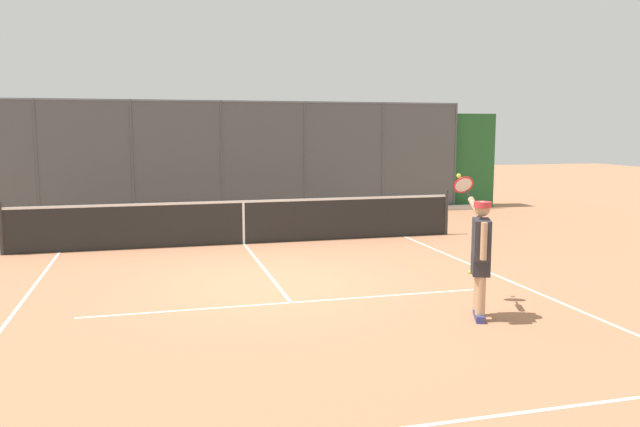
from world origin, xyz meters
TOP-DOWN VIEW (x-y plane):
  - ground_plane at (0.00, 0.00)m, footprint 60.00×60.00m
  - court_line_markings at (0.00, 1.52)m, footprint 7.63×8.96m
  - fence_backdrop at (0.00, -8.65)m, footprint 17.53×1.37m
  - tennis_net at (0.00, -3.68)m, footprint 9.81×0.09m
  - tennis_player at (-2.26, 2.60)m, footprint 0.49×1.34m
  - tennis_ball_by_sideline at (-3.42, 0.22)m, footprint 0.07×0.07m

SIDE VIEW (x-z plane):
  - ground_plane at x=0.00m, z-range 0.00..0.00m
  - court_line_markings at x=0.00m, z-range 0.00..0.01m
  - tennis_ball_by_sideline at x=-3.42m, z-range 0.00..0.07m
  - tennis_net at x=0.00m, z-range -0.04..1.03m
  - tennis_player at x=-2.26m, z-range -0.02..1.84m
  - fence_backdrop at x=0.00m, z-range -0.17..3.15m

